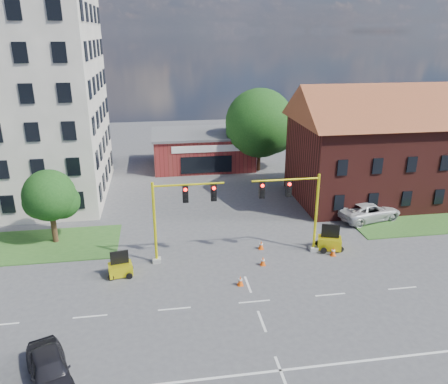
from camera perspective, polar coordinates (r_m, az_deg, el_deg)
The scene contains 18 objects.
ground at distance 28.29m, azimuth 3.99°, elevation -14.08°, with size 120.00×120.00×0.00m, color #464649.
grass_verge_ne at distance 42.54m, azimuth 25.58°, elevation -3.80°, with size 14.00×4.00×0.08m, color #29531F.
lane_markings at distance 25.94m, azimuth 5.50°, elevation -17.74°, with size 60.00×36.00×0.01m, color silver, non-canonical shape.
office_block at distance 47.29m, azimuth -27.20°, elevation 11.24°, with size 18.40×15.40×20.60m.
brick_shop at distance 54.76m, azimuth -2.81°, elevation 5.64°, with size 12.40×8.40×4.30m.
townhouse_row at distance 46.37m, azimuth 21.99°, elevation 6.31°, with size 21.00×11.00×11.50m.
tree_large at distance 52.37m, azimuth 5.11°, elevation 8.72°, with size 8.54×8.13×9.86m.
tree_nw_front at distance 36.41m, azimuth -21.49°, elevation -0.62°, with size 4.23×4.03×6.04m.
signal_mast_west at distance 31.17m, azimuth -6.10°, elevation -2.55°, with size 5.30×0.60×6.20m.
signal_mast_east at distance 32.65m, azimuth 9.34°, elevation -1.63°, with size 5.30×0.60×6.20m.
trailer_west at distance 31.41m, azimuth -13.38°, elevation -9.66°, with size 1.75×1.33×1.81m.
trailer_east at distance 34.96m, azimuth 13.61°, elevation -6.35°, with size 2.04×1.67×1.99m.
cone_a at distance 29.65m, azimuth 2.15°, elevation -11.50°, with size 0.40×0.40×0.70m.
cone_b at distance 32.05m, azimuth 5.10°, elevation -8.96°, with size 0.40×0.40×0.70m.
cone_c at distance 34.27m, azimuth 4.87°, elevation -6.90°, with size 0.40×0.40×0.70m.
cone_d at distance 34.21m, azimuth 14.07°, elevation -7.55°, with size 0.40×0.40×0.70m.
pickup_white at distance 41.25m, azimuth 18.42°, elevation -2.36°, with size 2.69×5.83×1.62m, color silver.
sedan_dark at distance 23.99m, azimuth -21.85°, elevation -20.72°, with size 1.80×4.47×1.52m, color black.
Camera 1 is at (-5.44, -22.74, 15.93)m, focal length 35.00 mm.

